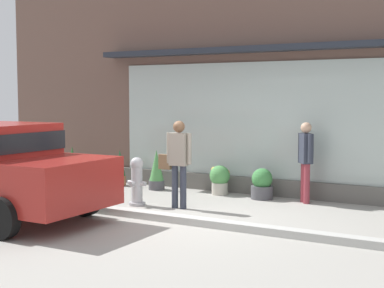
{
  "coord_description": "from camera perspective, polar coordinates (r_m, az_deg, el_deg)",
  "views": [
    {
      "loc": [
        4.97,
        -8.18,
        2.1
      ],
      "look_at": [
        -0.46,
        1.2,
        1.18
      ],
      "focal_mm": 53.81,
      "sensor_mm": 36.0,
      "label": 1
    }
  ],
  "objects": [
    {
      "name": "ground_plane",
      "position": [
        9.8,
        -1.19,
        -7.51
      ],
      "size": [
        60.0,
        60.0,
        0.0
      ],
      "primitive_type": "plane",
      "color": "#9E9B93"
    },
    {
      "name": "curb_strip",
      "position": [
        9.63,
        -1.82,
        -7.38
      ],
      "size": [
        14.0,
        0.24,
        0.12
      ],
      "primitive_type": "cube",
      "color": "#B2B2AD",
      "rests_on": "ground_plane"
    },
    {
      "name": "storefront",
      "position": [
        12.42,
        6.51,
        7.46
      ],
      "size": [
        14.0,
        0.81,
        5.47
      ],
      "color": "brown",
      "rests_on": "ground_plane"
    },
    {
      "name": "fire_hydrant",
      "position": [
        11.04,
        -5.5,
        -3.65
      ],
      "size": [
        0.4,
        0.36,
        0.92
      ],
      "color": "#B2B2B7",
      "rests_on": "ground_plane"
    },
    {
      "name": "pedestrian_with_handbag",
      "position": [
        10.64,
        -1.41,
        -1.34
      ],
      "size": [
        0.68,
        0.22,
        1.63
      ],
      "rotation": [
        0.0,
        0.0,
        3.2
      ],
      "color": "#333847",
      "rests_on": "ground_plane"
    },
    {
      "name": "pedestrian_passerby",
      "position": [
        11.38,
        11.2,
        -1.22
      ],
      "size": [
        0.34,
        0.37,
        1.58
      ],
      "rotation": [
        0.0,
        0.0,
        2.29
      ],
      "color": "#8E333D",
      "rests_on": "ground_plane"
    },
    {
      "name": "potted_plant_window_left",
      "position": [
        14.46,
        -11.78,
        -1.98
      ],
      "size": [
        0.25,
        0.25,
        0.85
      ],
      "color": "#33473D",
      "rests_on": "ground_plane"
    },
    {
      "name": "potted_plant_window_right",
      "position": [
        13.49,
        -7.15,
        -2.41
      ],
      "size": [
        0.28,
        0.28,
        0.84
      ],
      "color": "#9E6042",
      "rests_on": "ground_plane"
    },
    {
      "name": "potted_plant_low_front",
      "position": [
        12.21,
        2.76,
        -3.46
      ],
      "size": [
        0.43,
        0.43,
        0.62
      ],
      "color": "#B7B2A3",
      "rests_on": "ground_plane"
    },
    {
      "name": "potted_plant_doorstep",
      "position": [
        11.77,
        6.96,
        -3.98
      ],
      "size": [
        0.45,
        0.45,
        0.62
      ],
      "color": "#4C4C51",
      "rests_on": "ground_plane"
    },
    {
      "name": "potted_plant_trailing_edge",
      "position": [
        12.84,
        -3.53,
        -2.64
      ],
      "size": [
        0.36,
        0.36,
        0.89
      ],
      "color": "#4C4C51",
      "rests_on": "ground_plane"
    }
  ]
}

